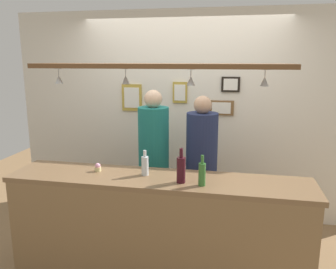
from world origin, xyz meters
TOP-DOWN VIEW (x-y plane):
  - ground_plane at (0.00, 0.00)m, footprint 8.00×8.00m
  - back_wall at (0.00, 1.10)m, footprint 4.40×0.06m
  - bar_counter at (0.00, -0.50)m, footprint 2.70×0.55m
  - overhead_glass_rack at (0.00, -0.30)m, footprint 2.20×0.36m
  - hanging_wineglass_far_left at (-0.89, -0.36)m, footprint 0.07×0.07m
  - hanging_wineglass_left at (-0.29, -0.31)m, footprint 0.07×0.07m
  - hanging_wineglass_center_left at (0.28, -0.34)m, footprint 0.07×0.07m
  - hanging_wineglass_center at (0.86, -0.31)m, footprint 0.07×0.07m
  - person_left_teal_shirt at (-0.23, 0.43)m, footprint 0.34×0.34m
  - person_right_navy_shirt at (0.31, 0.43)m, footprint 0.34×0.34m
  - bottle_beer_green_import at (0.40, -0.47)m, footprint 0.06×0.06m
  - bottle_soda_clear at (-0.13, -0.31)m, footprint 0.06×0.06m
  - bottle_wine_dark_red at (0.22, -0.43)m, footprint 0.08×0.08m
  - cupcake at (-0.59, -0.29)m, footprint 0.06×0.06m
  - picture_frame_caricature at (-0.67, 1.06)m, footprint 0.26×0.02m
  - picture_frame_lower_pair at (0.47, 1.06)m, footprint 0.30×0.02m
  - picture_frame_crest at (-0.04, 1.06)m, footprint 0.18×0.02m
  - picture_frame_upper_small at (0.57, 1.06)m, footprint 0.22×0.02m

SIDE VIEW (x-z plane):
  - ground_plane at x=0.00m, z-range 0.00..0.00m
  - bar_counter at x=0.00m, z-range 0.18..1.16m
  - person_right_navy_shirt at x=0.31m, z-range 0.17..1.80m
  - person_left_teal_shirt at x=-0.23m, z-range 0.17..1.86m
  - cupcake at x=-0.59m, z-range 0.98..1.06m
  - bottle_soda_clear at x=-0.13m, z-range 0.96..1.19m
  - bottle_beer_green_import at x=0.40m, z-range 0.96..1.22m
  - bottle_wine_dark_red at x=0.22m, z-range 0.95..1.25m
  - back_wall at x=0.00m, z-range 0.00..2.60m
  - picture_frame_lower_pair at x=0.47m, z-range 1.33..1.51m
  - picture_frame_caricature at x=-0.67m, z-range 1.35..1.69m
  - picture_frame_crest at x=-0.04m, z-range 1.47..1.73m
  - picture_frame_upper_small at x=0.57m, z-range 1.62..1.80m
  - hanging_wineglass_far_left at x=-0.89m, z-range 1.77..1.91m
  - hanging_wineglass_left at x=-0.29m, z-range 1.77..1.91m
  - hanging_wineglass_center_left at x=0.28m, z-range 1.77..1.91m
  - hanging_wineglass_center at x=0.86m, z-range 1.77..1.91m
  - overhead_glass_rack at x=0.00m, z-range 1.93..1.97m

